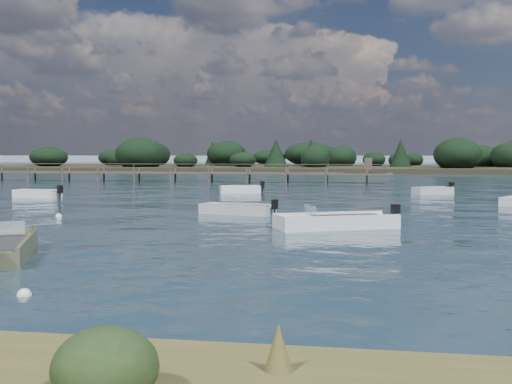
% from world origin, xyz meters
% --- Properties ---
extents(ground, '(400.00, 400.00, 0.00)m').
position_xyz_m(ground, '(0.00, 60.00, 0.00)').
color(ground, '#152732').
rests_on(ground, ground).
extents(shore_lip, '(160.00, 0.60, 0.30)m').
position_xyz_m(shore_lip, '(0.00, -12.20, 0.00)').
color(shore_lip, black).
rests_on(shore_lip, ground).
extents(dinghy_mid_grey, '(4.20, 2.35, 1.04)m').
position_xyz_m(dinghy_mid_grey, '(-2.77, 11.48, 0.14)').
color(dinghy_mid_grey, '#B3B8BB').
rests_on(dinghy_mid_grey, ground).
extents(tender_far_white, '(3.57, 2.22, 1.20)m').
position_xyz_m(tender_far_white, '(-6.03, 28.80, 0.17)').
color(tender_far_white, white).
rests_on(tender_far_white, ground).
extents(tender_far_grey_b, '(3.35, 2.61, 1.18)m').
position_xyz_m(tender_far_grey_b, '(8.82, 29.67, 0.17)').
color(tender_far_grey_b, '#B3B8BB').
rests_on(tender_far_grey_b, ground).
extents(dinghy_mid_white_a, '(5.36, 3.77, 1.26)m').
position_xyz_m(dinghy_mid_white_a, '(2.53, 5.98, 0.16)').
color(dinghy_mid_white_a, white).
rests_on(dinghy_mid_white_a, ground).
extents(tender_far_grey, '(3.63, 1.59, 1.16)m').
position_xyz_m(tender_far_grey, '(-19.20, 21.19, 0.16)').
color(tender_far_grey, white).
rests_on(tender_far_grey, ground).
extents(buoy_a, '(0.32, 0.32, 0.32)m').
position_xyz_m(buoy_a, '(-3.58, -8.04, 0.00)').
color(buoy_a, white).
rests_on(buoy_a, ground).
extents(buoy_c, '(0.32, 0.32, 0.32)m').
position_xyz_m(buoy_c, '(-11.19, 8.58, 0.00)').
color(buoy_c, white).
rests_on(buoy_c, ground).
extents(jetty, '(64.50, 3.20, 3.40)m').
position_xyz_m(jetty, '(-21.74, 47.99, 0.98)').
color(jetty, '#51433B').
rests_on(jetty, ground).
extents(far_headland, '(190.00, 40.00, 5.80)m').
position_xyz_m(far_headland, '(25.00, 100.00, 1.96)').
color(far_headland, black).
rests_on(far_headland, ground).
extents(distant_haze, '(280.00, 20.00, 2.40)m').
position_xyz_m(distant_haze, '(-90.00, 230.00, 0.00)').
color(distant_haze, '#8797A7').
rests_on(distant_haze, ground).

